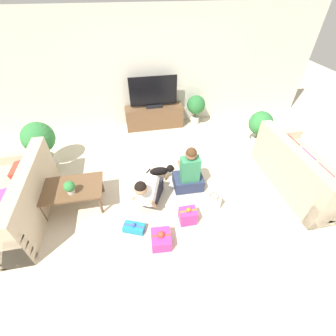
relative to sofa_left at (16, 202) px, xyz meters
name	(u,v)px	position (x,y,z in m)	size (l,w,h in m)	color
ground_plane	(167,193)	(2.40, 0.03, -0.31)	(16.00, 16.00, 0.00)	beige
wall_back	(145,72)	(2.40, 2.66, 0.99)	(8.40, 0.06, 2.60)	beige
sofa_left	(16,202)	(0.00, 0.00, 0.00)	(0.90, 1.90, 0.87)	#C6B293
sofa_right	(300,172)	(4.80, -0.22, 0.00)	(0.90, 1.90, 0.87)	#C6B293
coffee_table	(71,190)	(0.83, 0.05, 0.07)	(1.01, 0.62, 0.43)	brown
tv_console	(154,117)	(2.53, 2.40, -0.04)	(1.42, 0.39, 0.55)	brown
tv	(153,94)	(2.53, 2.40, 0.57)	(1.13, 0.20, 0.73)	black
potted_plant_corner_left	(39,140)	(0.15, 1.30, 0.29)	(0.60, 0.60, 0.95)	beige
potted_plant_corner_right	(260,125)	(4.65, 1.08, 0.25)	(0.50, 0.50, 0.85)	beige
potted_plant_back_right	(196,106)	(3.59, 2.35, 0.19)	(0.46, 0.46, 0.76)	beige
person_kneeling	(148,190)	(2.05, -0.17, 0.03)	(0.61, 0.81, 0.77)	#23232D
person_sitting	(189,174)	(2.82, 0.10, 0.02)	(0.53, 0.48, 0.92)	#283351
dog	(162,171)	(2.38, 0.41, -0.10)	(0.55, 0.16, 0.31)	black
gift_box_a	(161,239)	(2.14, -0.95, -0.20)	(0.30, 0.32, 0.28)	#CC3389
gift_box_b	(134,228)	(1.76, -0.64, -0.26)	(0.37, 0.28, 0.16)	teal
gift_box_c	(188,216)	(2.62, -0.63, -0.18)	(0.27, 0.22, 0.32)	#CC3389
gift_bag_a	(213,203)	(3.08, -0.49, -0.14)	(0.24, 0.17, 0.35)	white
tabletop_plant	(70,187)	(0.87, -0.07, 0.24)	(0.17, 0.17, 0.22)	beige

